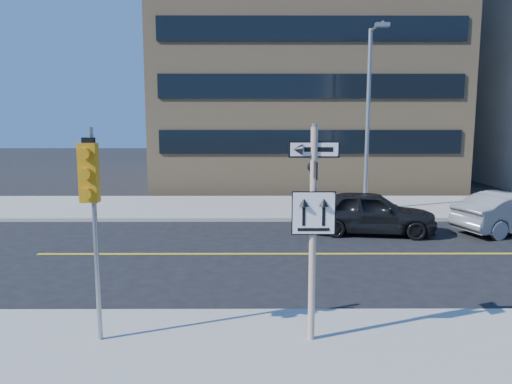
{
  "coord_description": "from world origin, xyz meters",
  "views": [
    {
      "loc": [
        -1.08,
        -11.46,
        4.32
      ],
      "look_at": [
        -1.02,
        4.0,
        2.01
      ],
      "focal_mm": 35.0,
      "sensor_mm": 36.0,
      "label": 1
    }
  ],
  "objects_px": {
    "traffic_signal": "(90,191)",
    "parked_car_a": "(370,212)",
    "streetlight_a": "(369,108)",
    "sign_pole": "(313,221)"
  },
  "relations": [
    {
      "from": "parked_car_a",
      "to": "streetlight_a",
      "type": "distance_m",
      "value": 5.61
    },
    {
      "from": "sign_pole",
      "to": "traffic_signal",
      "type": "height_order",
      "value": "sign_pole"
    },
    {
      "from": "traffic_signal",
      "to": "parked_car_a",
      "type": "relative_size",
      "value": 0.84
    },
    {
      "from": "sign_pole",
      "to": "streetlight_a",
      "type": "height_order",
      "value": "streetlight_a"
    },
    {
      "from": "streetlight_a",
      "to": "parked_car_a",
      "type": "bearing_deg",
      "value": -100.54
    },
    {
      "from": "sign_pole",
      "to": "traffic_signal",
      "type": "xyz_separation_m",
      "value": [
        -4.0,
        -0.15,
        0.59
      ]
    },
    {
      "from": "sign_pole",
      "to": "parked_car_a",
      "type": "relative_size",
      "value": 0.85
    },
    {
      "from": "sign_pole",
      "to": "traffic_signal",
      "type": "bearing_deg",
      "value": -177.89
    },
    {
      "from": "parked_car_a",
      "to": "traffic_signal",
      "type": "bearing_deg",
      "value": 150.8
    },
    {
      "from": "sign_pole",
      "to": "streetlight_a",
      "type": "relative_size",
      "value": 0.51
    }
  ]
}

